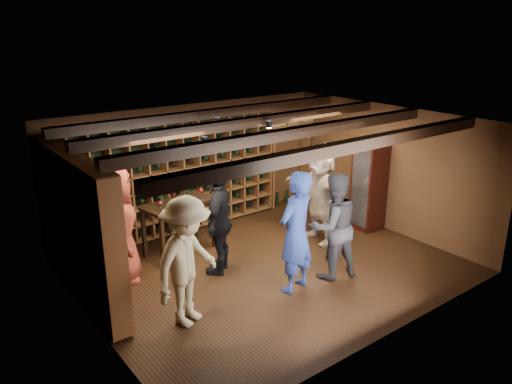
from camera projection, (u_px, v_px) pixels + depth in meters
ground at (269, 267)px, 8.56m from camera, size 6.00×6.00×0.00m
room_shell at (268, 128)px, 7.83m from camera, size 6.00×6.00×6.00m
wine_rack_back at (173, 177)px, 9.65m from camera, size 4.65×0.30×2.20m
wine_rack_left at (81, 229)px, 7.20m from camera, size 0.30×2.65×2.20m
crate_shelf at (289, 137)px, 11.19m from camera, size 1.20×0.32×2.07m
display_cabinet at (369, 188)px, 9.99m from camera, size 0.55×0.50×1.75m
man_blue_shirt at (296, 232)px, 7.56m from camera, size 0.79×0.61×1.93m
man_grey_suit at (333, 226)px, 8.00m from camera, size 0.99×0.85×1.77m
guest_red_floral at (119, 227)px, 7.84m from camera, size 0.85×1.06×1.88m
guest_woman_black at (219, 221)px, 8.17m from camera, size 1.08×1.03×1.80m
guest_khaki at (187, 262)px, 6.71m from camera, size 1.37×1.12×1.85m
guest_beige at (320, 193)px, 9.37m from camera, size 0.86×1.84×1.91m
tasting_table at (179, 209)px, 8.87m from camera, size 1.38×0.86×1.25m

